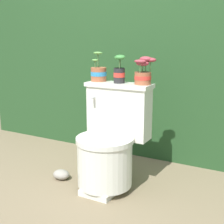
{
  "coord_description": "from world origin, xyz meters",
  "views": [
    {
      "loc": [
        1.09,
        -1.86,
        1.08
      ],
      "look_at": [
        0.03,
        0.08,
        0.56
      ],
      "focal_mm": 50.0,
      "sensor_mm": 36.0,
      "label": 1
    }
  ],
  "objects": [
    {
      "name": "potted_plant_left",
      "position": [
        -0.15,
        0.21,
        0.83
      ],
      "size": [
        0.13,
        0.12,
        0.22
      ],
      "color": "#9E5638",
      "rests_on": "toilet"
    },
    {
      "name": "toilet",
      "position": [
        0.03,
        0.05,
        0.33
      ],
      "size": [
        0.5,
        0.52,
        0.76
      ],
      "color": "silver",
      "rests_on": "ground"
    },
    {
      "name": "garden_stone",
      "position": [
        -0.35,
        -0.04,
        0.04
      ],
      "size": [
        0.14,
        0.11,
        0.07
      ],
      "color": "gray",
      "rests_on": "ground"
    },
    {
      "name": "potted_plant_midleft",
      "position": [
        0.04,
        0.19,
        0.85
      ],
      "size": [
        0.1,
        0.1,
        0.21
      ],
      "color": "#262628",
      "rests_on": "toilet"
    },
    {
      "name": "potted_plant_middle",
      "position": [
        0.22,
        0.21,
        0.85
      ],
      "size": [
        0.15,
        0.14,
        0.2
      ],
      "color": "#9E5638",
      "rests_on": "toilet"
    },
    {
      "name": "hedge_backdrop",
      "position": [
        0.0,
        1.21,
        0.87
      ],
      "size": [
        3.69,
        1.0,
        1.74
      ],
      "color": "#234723",
      "rests_on": "ground"
    },
    {
      "name": "ground_plane",
      "position": [
        0.0,
        0.0,
        0.0
      ],
      "size": [
        12.0,
        12.0,
        0.0
      ],
      "primitive_type": "plane",
      "color": "#75664C"
    }
  ]
}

